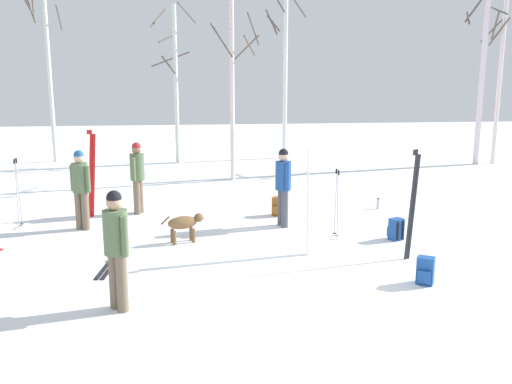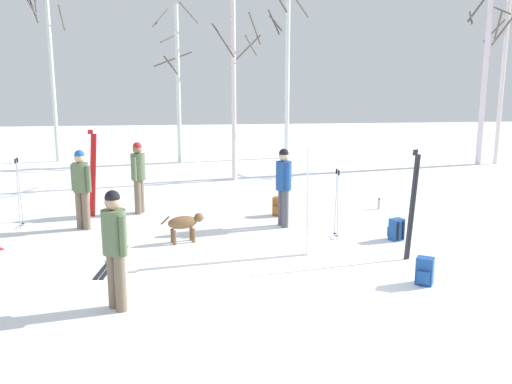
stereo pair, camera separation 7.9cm
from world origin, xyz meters
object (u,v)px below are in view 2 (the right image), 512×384
at_px(person_0, 81,184).
at_px(person_3, 138,173).
at_px(ski_pair_planted_2, 93,174).
at_px(backpack_0, 425,271).
at_px(ski_poles_1, 337,202).
at_px(birch_tree_3, 235,79).
at_px(ski_pair_planted_0, 307,202).
at_px(dog, 185,223).
at_px(person_1, 284,182).
at_px(birch_tree_1, 51,64).
at_px(birch_tree_2, 177,80).
at_px(birch_tree_4, 287,63).
at_px(water_bottle_0, 379,204).
at_px(ski_pair_lying_0, 112,261).
at_px(person_2, 115,242).
at_px(ski_poles_0, 19,191).
at_px(backpack_1, 396,230).
at_px(birch_tree_6, 503,70).
at_px(ski_pair_planted_1, 412,205).
at_px(birch_tree_5, 487,56).
at_px(backpack_2, 279,207).

relative_size(person_0, person_3, 1.00).
height_order(ski_pair_planted_2, backpack_0, ski_pair_planted_2).
height_order(ski_poles_1, birch_tree_3, birch_tree_3).
height_order(ski_pair_planted_0, birch_tree_3, birch_tree_3).
bearing_deg(birch_tree_3, ski_pair_planted_0, -84.78).
bearing_deg(dog, person_1, 24.40).
xyz_separation_m(birch_tree_1, birch_tree_2, (4.71, -0.71, -0.57)).
bearing_deg(person_1, birch_tree_4, 79.91).
distance_m(backpack_0, birch_tree_2, 14.34).
height_order(backpack_0, water_bottle_0, backpack_0).
bearing_deg(ski_pair_lying_0, ski_pair_planted_2, 103.86).
height_order(person_2, birch_tree_3, birch_tree_3).
relative_size(person_3, birch_tree_3, 0.28).
distance_m(person_2, ski_poles_0, 5.36).
relative_size(dog, ski_pair_lying_0, 0.48).
height_order(person_1, backpack_0, person_1).
distance_m(ski_pair_lying_0, backpack_1, 5.54).
bearing_deg(ski_poles_1, birch_tree_6, 46.41).
bearing_deg(ski_poles_0, ski_pair_planted_2, 30.05).
xyz_separation_m(ski_pair_planted_0, backpack_1, (1.97, 0.65, -0.78)).
bearing_deg(ski_poles_0, birch_tree_2, 70.44).
relative_size(person_2, backpack_0, 3.90).
distance_m(ski_pair_planted_1, birch_tree_5, 12.81).
xyz_separation_m(person_3, birch_tree_1, (-3.89, 8.86, 2.70)).
xyz_separation_m(person_2, ski_pair_planted_1, (4.95, 1.65, 0.01)).
bearing_deg(birch_tree_4, ski_pair_planted_2, -124.13).
xyz_separation_m(ski_pair_planted_1, water_bottle_0, (0.73, 3.78, -0.86)).
relative_size(person_0, birch_tree_2, 0.29).
height_order(person_2, backpack_2, person_2).
height_order(ski_pair_planted_1, birch_tree_2, birch_tree_2).
height_order(dog, ski_pair_planted_1, ski_pair_planted_1).
height_order(person_2, ski_pair_planted_0, ski_pair_planted_0).
height_order(ski_pair_planted_0, backpack_1, ski_pair_planted_0).
bearing_deg(birch_tree_2, person_0, -101.35).
bearing_deg(person_0, birch_tree_2, 78.65).
height_order(birch_tree_1, birch_tree_5, birch_tree_5).
relative_size(ski_pair_planted_2, water_bottle_0, 7.43).
height_order(ski_poles_0, backpack_1, ski_poles_0).
bearing_deg(water_bottle_0, birch_tree_5, 47.20).
bearing_deg(birch_tree_1, birch_tree_4, -0.44).
height_order(ski_pair_planted_0, backpack_0, ski_pair_planted_0).
relative_size(person_2, ski_poles_0, 1.13).
height_order(ski_pair_lying_0, backpack_1, backpack_1).
distance_m(ski_poles_0, birch_tree_3, 7.59).
xyz_separation_m(dog, birch_tree_6, (11.57, 8.90, 3.08)).
relative_size(backpack_0, birch_tree_4, 0.06).
height_order(person_0, person_3, same).
xyz_separation_m(backpack_0, backpack_2, (-1.58, 4.68, 0.00)).
distance_m(person_2, backpack_2, 6.01).
bearing_deg(person_0, ski_pair_planted_1, -23.91).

